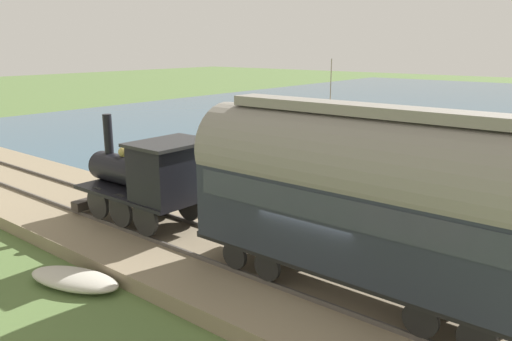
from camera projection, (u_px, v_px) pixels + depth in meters
ground_plane at (323, 303)px, 12.66m from camera, size 200.00×200.00×0.00m
rail_embankment at (326, 293)px, 12.68m from camera, size 5.74×56.00×0.58m
steam_locomotive at (151, 175)px, 16.30m from camera, size 2.45×5.17×3.45m
passenger_coach at (360, 193)px, 11.49m from camera, size 2.39×8.75×4.51m
sailboat_gray at (330, 104)px, 50.31m from camera, size 2.93×6.40×5.00m
rowboat_near_shore at (194, 184)px, 22.82m from camera, size 1.11×1.98×0.34m
rowboat_off_pier at (249, 161)px, 26.75m from camera, size 1.45×2.05×0.54m
rowboat_far_out at (324, 168)px, 25.58m from camera, size 2.01×2.48×0.40m
beached_dinghy at (74, 279)px, 13.44m from camera, size 1.88×3.00×0.44m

